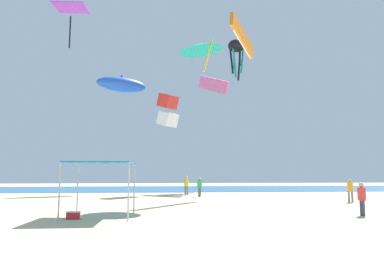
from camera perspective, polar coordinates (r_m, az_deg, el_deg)
The scene contains 15 objects.
ground at distance 19.55m, azimuth 4.48°, elevation -12.99°, with size 110.00×110.00×0.10m, color #D1BA8C.
ocean_strip at distance 47.78m, azimuth -1.18°, elevation -9.24°, with size 110.00×18.33×0.03m, color #28608C.
canopy_tent at distance 17.59m, azimuth -14.45°, elevation -5.26°, with size 3.00×3.39×2.60m.
person_near_tent at distance 28.10m, azimuth 24.24°, elevation -8.40°, with size 0.44×0.40×1.68m.
person_leftmost at distance 33.94m, azimuth -0.92°, elevation -8.47°, with size 0.43×0.44×1.82m.
person_central at distance 19.58m, azimuth 25.78°, elevation -9.39°, with size 0.39×0.43×1.62m.
person_rightmost at distance 31.48m, azimuth 1.23°, elevation -8.71°, with size 0.41×0.44×1.72m.
cooler_box at distance 17.26m, azimuth -18.67°, elevation -12.74°, with size 0.57×0.37×0.35m.
kite_parafoil_orange at distance 36.21m, azimuth 8.13°, elevation 14.92°, with size 3.37×4.80×3.37m.
kite_diamond_purple at distance 25.75m, azimuth -19.01°, elevation 18.13°, with size 2.10×2.09×2.88m.
kite_delta_teal at distance 26.94m, azimuth 1.40°, elevation 13.50°, with size 4.11×4.08×2.82m.
kite_box_red at distance 36.59m, azimuth -3.95°, elevation 3.46°, with size 2.40×2.41×3.62m.
kite_inflatable_blue at distance 41.17m, azimuth -11.30°, elevation 7.49°, with size 6.11×4.31×2.35m.
kite_octopus_black at distance 51.14m, azimuth 7.24°, elevation 13.30°, with size 3.10×3.10×5.67m.
kite_parafoil_pink at distance 42.17m, azimuth 3.46°, elevation 7.56°, with size 3.09×4.17×2.98m.
Camera 1 is at (-3.16, -19.18, 2.08)m, focal length 32.94 mm.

